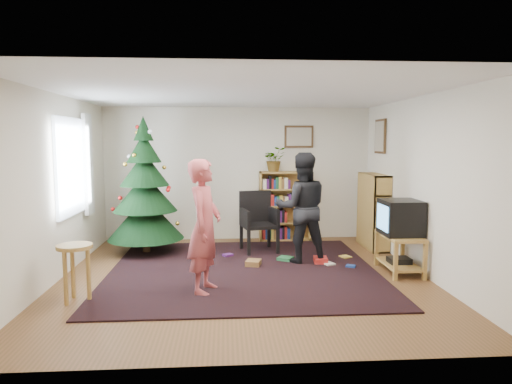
{
  "coord_description": "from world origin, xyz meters",
  "views": [
    {
      "loc": [
        -0.26,
        -6.13,
        1.87
      ],
      "look_at": [
        0.21,
        0.71,
        1.1
      ],
      "focal_mm": 32.0,
      "sensor_mm": 36.0,
      "label": 1
    }
  ],
  "objects": [
    {
      "name": "bookshelf_right",
      "position": [
        2.34,
        1.61,
        0.66
      ],
      "size": [
        0.3,
        0.95,
        1.3
      ],
      "rotation": [
        0.0,
        0.0,
        1.57
      ],
      "color": "#AC853D",
      "rests_on": "floor"
    },
    {
      "name": "wall_front",
      "position": [
        0.0,
        -2.5,
        1.25
      ],
      "size": [
        5.0,
        0.02,
        2.5
      ],
      "primitive_type": "cube",
      "color": "silver",
      "rests_on": "floor"
    },
    {
      "name": "picture_right",
      "position": [
        2.48,
        1.75,
        1.95
      ],
      "size": [
        0.03,
        0.5,
        0.6
      ],
      "color": "#4C3319",
      "rests_on": "wall_right"
    },
    {
      "name": "person_by_chair",
      "position": [
        0.92,
        0.72,
        0.85
      ],
      "size": [
        0.83,
        0.65,
        1.7
      ],
      "primitive_type": "imported",
      "rotation": [
        0.0,
        0.0,
        3.14
      ],
      "color": "black",
      "rests_on": "rug"
    },
    {
      "name": "armchair",
      "position": [
        0.32,
        1.51,
        0.55
      ],
      "size": [
        0.66,
        0.67,
        1.02
      ],
      "rotation": [
        0.0,
        0.0,
        0.21
      ],
      "color": "black",
      "rests_on": "rug"
    },
    {
      "name": "rug",
      "position": [
        0.0,
        0.3,
        0.01
      ],
      "size": [
        3.8,
        3.6,
        0.02
      ],
      "primitive_type": "cube",
      "color": "black",
      "rests_on": "floor"
    },
    {
      "name": "floor_clutter",
      "position": [
        0.91,
        0.66,
        0.04
      ],
      "size": [
        2.08,
        0.97,
        0.08
      ],
      "color": "#A51E19",
      "rests_on": "rug"
    },
    {
      "name": "wall_left",
      "position": [
        -2.5,
        0.0,
        1.25
      ],
      "size": [
        0.02,
        5.0,
        2.5
      ],
      "primitive_type": "cube",
      "color": "silver",
      "rests_on": "floor"
    },
    {
      "name": "bookshelf_back",
      "position": [
        0.87,
        2.34,
        0.66
      ],
      "size": [
        0.95,
        0.3,
        1.3
      ],
      "color": "#AC853D",
      "rests_on": "floor"
    },
    {
      "name": "person_standing",
      "position": [
        -0.51,
        -0.6,
        0.83
      ],
      "size": [
        0.54,
        0.68,
        1.65
      ],
      "primitive_type": "imported",
      "rotation": [
        0.0,
        0.0,
        1.31
      ],
      "color": "#AE4548",
      "rests_on": "rug"
    },
    {
      "name": "potted_plant",
      "position": [
        0.67,
        2.34,
        1.53
      ],
      "size": [
        0.48,
        0.43,
        0.46
      ],
      "primitive_type": "imported",
      "rotation": [
        0.0,
        0.0,
        0.21
      ],
      "color": "gray",
      "rests_on": "bookshelf_back"
    },
    {
      "name": "tv_stand",
      "position": [
        2.22,
        0.07,
        0.32
      ],
      "size": [
        0.47,
        0.84,
        0.55
      ],
      "color": "#AC853D",
      "rests_on": "floor"
    },
    {
      "name": "window_pane",
      "position": [
        -2.47,
        0.6,
        1.5
      ],
      "size": [
        0.04,
        1.2,
        1.4
      ],
      "primitive_type": "cube",
      "color": "silver",
      "rests_on": "wall_left"
    },
    {
      "name": "christmas_tree",
      "position": [
        -1.58,
        1.48,
        0.95
      ],
      "size": [
        1.25,
        1.25,
        2.28
      ],
      "rotation": [
        0.0,
        0.0,
        -0.09
      ],
      "color": "#3F2816",
      "rests_on": "rug"
    },
    {
      "name": "picture_back",
      "position": [
        1.15,
        2.48,
        1.95
      ],
      "size": [
        0.55,
        0.03,
        0.42
      ],
      "color": "#4C3319",
      "rests_on": "wall_back"
    },
    {
      "name": "crt_tv",
      "position": [
        2.22,
        0.07,
        0.8
      ],
      "size": [
        0.52,
        0.56,
        0.49
      ],
      "color": "black",
      "rests_on": "tv_stand"
    },
    {
      "name": "floor",
      "position": [
        0.0,
        0.0,
        0.0
      ],
      "size": [
        5.0,
        5.0,
        0.0
      ],
      "primitive_type": "plane",
      "color": "brown",
      "rests_on": "ground"
    },
    {
      "name": "ceiling",
      "position": [
        0.0,
        0.0,
        2.5
      ],
      "size": [
        5.0,
        5.0,
        0.0
      ],
      "primitive_type": "plane",
      "rotation": [
        3.14,
        0.0,
        0.0
      ],
      "color": "white",
      "rests_on": "wall_back"
    },
    {
      "name": "wall_back",
      "position": [
        0.0,
        2.5,
        1.25
      ],
      "size": [
        5.0,
        0.02,
        2.5
      ],
      "primitive_type": "cube",
      "color": "silver",
      "rests_on": "floor"
    },
    {
      "name": "wall_right",
      "position": [
        2.5,
        0.0,
        1.25
      ],
      "size": [
        0.02,
        5.0,
        2.5
      ],
      "primitive_type": "cube",
      "color": "silver",
      "rests_on": "floor"
    },
    {
      "name": "curtain",
      "position": [
        -2.43,
        1.3,
        1.5
      ],
      "size": [
        0.06,
        0.35,
        1.6
      ],
      "primitive_type": "cube",
      "color": "silver",
      "rests_on": "wall_left"
    },
    {
      "name": "table_lamp",
      "position": [
        1.17,
        2.34,
        1.51
      ],
      "size": [
        0.23,
        0.23,
        0.31
      ],
      "color": "#A57F33",
      "rests_on": "bookshelf_back"
    },
    {
      "name": "stool",
      "position": [
        -2.0,
        -0.83,
        0.52
      ],
      "size": [
        0.41,
        0.41,
        0.68
      ],
      "color": "#AC853D",
      "rests_on": "floor"
    }
  ]
}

